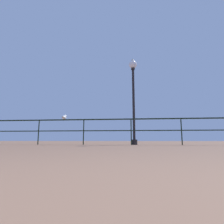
# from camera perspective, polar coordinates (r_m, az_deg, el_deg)

# --- Properties ---
(pier_railing) EXTENTS (24.44, 0.05, 1.10)m
(pier_railing) POSITION_cam_1_polar(r_m,az_deg,el_deg) (7.49, 6.15, -4.27)
(pier_railing) COLOR black
(pier_railing) RESTS_ON ground_plane
(lamppost_center) EXTENTS (0.36, 0.36, 3.87)m
(lamppost_center) POSITION_cam_1_polar(r_m,az_deg,el_deg) (8.00, 6.88, 7.37)
(lamppost_center) COLOR black
(lamppost_center) RESTS_ON ground_plane
(seagull_on_rail) EXTENTS (0.19, 0.46, 0.22)m
(seagull_on_rail) POSITION_cam_1_polar(r_m,az_deg,el_deg) (8.09, -15.13, -1.62)
(seagull_on_rail) COLOR silver
(seagull_on_rail) RESTS_ON pier_railing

